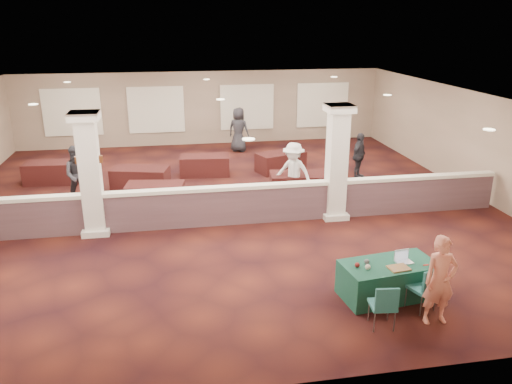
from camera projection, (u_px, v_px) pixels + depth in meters
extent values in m
plane|color=#421810|center=(223.00, 205.00, 15.10)|extent=(16.00, 16.00, 0.00)
cube|color=#7E6A57|center=(202.00, 108.00, 22.02)|extent=(16.00, 0.04, 3.20)
cube|color=#7E6A57|center=(282.00, 294.00, 7.13)|extent=(16.00, 0.04, 3.20)
cube|color=#7E6A57|center=(472.00, 143.00, 15.88)|extent=(0.04, 16.00, 3.20)
cube|color=white|center=(221.00, 99.00, 14.05)|extent=(16.00, 16.00, 0.02)
cube|color=#4D343A|center=(229.00, 207.00, 13.54)|extent=(15.60, 0.20, 1.00)
cube|color=silver|center=(228.00, 188.00, 13.36)|extent=(15.60, 0.28, 0.10)
cube|color=silver|center=(91.00, 175.00, 12.61)|extent=(0.50, 0.50, 3.20)
cube|color=silver|center=(97.00, 230.00, 13.11)|extent=(0.70, 0.70, 0.16)
cube|color=silver|center=(84.00, 116.00, 12.12)|extent=(0.72, 0.72, 0.20)
cube|color=silver|center=(337.00, 163.00, 13.67)|extent=(0.50, 0.50, 3.20)
cube|color=silver|center=(334.00, 214.00, 14.17)|extent=(0.70, 0.70, 0.16)
cube|color=silver|center=(340.00, 108.00, 13.17)|extent=(0.72, 0.72, 0.20)
cylinder|color=brown|center=(77.00, 160.00, 12.43)|extent=(0.12, 0.12, 0.18)
cylinder|color=white|center=(77.00, 160.00, 12.43)|extent=(0.09, 0.09, 0.10)
cylinder|color=brown|center=(100.00, 159.00, 12.53)|extent=(0.12, 0.12, 0.18)
cylinder|color=white|center=(100.00, 159.00, 12.53)|extent=(0.09, 0.09, 0.10)
cube|color=#0E3428|center=(388.00, 280.00, 10.05)|extent=(1.99, 1.17, 0.72)
cube|color=#205F5B|center=(422.00, 288.00, 9.56)|extent=(0.60, 0.60, 0.06)
cube|color=#205F5B|center=(432.00, 281.00, 9.30)|extent=(0.44, 0.20, 0.45)
cylinder|color=slate|center=(421.00, 306.00, 9.39)|extent=(0.03, 0.03, 0.43)
cylinder|color=slate|center=(435.00, 301.00, 9.58)|extent=(0.03, 0.03, 0.43)
cylinder|color=slate|center=(406.00, 297.00, 9.71)|extent=(0.03, 0.03, 0.43)
cylinder|color=slate|center=(420.00, 292.00, 9.89)|extent=(0.03, 0.03, 0.43)
cube|color=#205F5B|center=(382.00, 305.00, 9.01)|extent=(0.49, 0.49, 0.06)
cube|color=#205F5B|center=(387.00, 299.00, 8.74)|extent=(0.43, 0.10, 0.43)
cylinder|color=slate|center=(374.00, 322.00, 8.91)|extent=(0.03, 0.03, 0.41)
cylinder|color=slate|center=(394.00, 322.00, 8.93)|extent=(0.03, 0.03, 0.41)
cylinder|color=slate|center=(369.00, 311.00, 9.25)|extent=(0.03, 0.03, 0.41)
cylinder|color=slate|center=(388.00, 310.00, 9.27)|extent=(0.03, 0.03, 0.41)
imported|color=#E27C62|center=(440.00, 280.00, 9.01)|extent=(0.62, 0.42, 1.71)
cube|color=black|center=(141.00, 179.00, 16.38)|extent=(1.97, 1.32, 0.73)
cube|color=black|center=(155.00, 195.00, 14.94)|extent=(1.80, 1.08, 0.69)
cube|color=black|center=(301.00, 185.00, 15.66)|extent=(2.01, 1.18, 0.78)
cube|color=black|center=(52.00, 172.00, 17.07)|extent=(1.85, 1.01, 0.73)
cube|color=black|center=(205.00, 165.00, 17.92)|extent=(1.82, 1.04, 0.71)
cube|color=black|center=(281.00, 162.00, 18.37)|extent=(1.93, 1.42, 0.71)
imported|color=black|center=(79.00, 175.00, 14.96)|extent=(0.92, 0.59, 1.80)
imported|color=silver|center=(293.00, 172.00, 15.15)|extent=(1.26, 1.15, 1.84)
imported|color=black|center=(359.00, 156.00, 17.41)|extent=(0.98, 1.00, 1.62)
imported|color=black|center=(239.00, 130.00, 20.94)|extent=(1.04, 0.90, 1.86)
cube|color=silver|center=(404.00, 262.00, 9.96)|extent=(0.35, 0.27, 0.02)
cube|color=silver|center=(401.00, 254.00, 10.03)|extent=(0.33, 0.05, 0.22)
cube|color=silver|center=(402.00, 255.00, 10.02)|extent=(0.30, 0.04, 0.19)
cube|color=#AC661B|center=(399.00, 268.00, 9.71)|extent=(0.43, 0.35, 0.03)
sphere|color=beige|center=(368.00, 267.00, 9.67)|extent=(0.11, 0.11, 0.11)
sphere|color=#5F1A13|center=(357.00, 265.00, 9.76)|extent=(0.10, 0.10, 0.10)
sphere|color=#494A4E|center=(367.00, 262.00, 9.89)|extent=(0.10, 0.10, 0.10)
cube|color=red|center=(426.00, 265.00, 9.85)|extent=(0.12, 0.04, 0.01)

